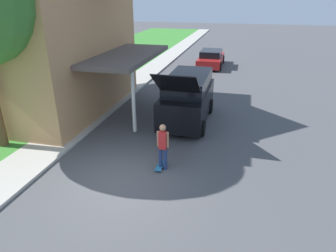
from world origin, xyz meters
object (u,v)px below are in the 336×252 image
Objects in this scene: skateboarder at (163,145)px; skateboard at (160,165)px; suv_parked at (188,97)px; car_down_street at (211,58)px.

skateboard is (-0.11, 0.06, -0.83)m from skateboarder.
suv_parked is 3.22× the size of skateboarder.
skateboard is (-0.11, -4.32, -1.10)m from suv_parked.
car_down_street is 16.56m from skateboard.
suv_parked reaches higher than skateboarder.
suv_parked is 4.45m from skateboard.
suv_parked is 12.25m from car_down_street.
skateboarder is at bearing -28.12° from skateboard.
suv_parked reaches higher than car_down_street.
car_down_street is 16.61m from skateboarder.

